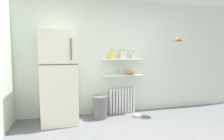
% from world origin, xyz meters
% --- Properties ---
extents(back_wall, '(7.04, 0.10, 2.60)m').
position_xyz_m(back_wall, '(0.00, 2.05, 1.30)').
color(back_wall, silver).
rests_on(back_wall, ground_plane).
extents(refrigerator, '(0.70, 0.70, 1.84)m').
position_xyz_m(refrigerator, '(-1.27, 1.67, 0.92)').
color(refrigerator, silver).
rests_on(refrigerator, ground_plane).
extents(radiator, '(0.61, 0.12, 0.58)m').
position_xyz_m(radiator, '(0.12, 1.92, 0.29)').
color(radiator, white).
rests_on(radiator, ground_plane).
extents(wall_shelf_lower, '(0.91, 0.22, 0.02)m').
position_xyz_m(wall_shelf_lower, '(0.12, 1.89, 0.89)').
color(wall_shelf_lower, white).
extents(wall_shelf_upper, '(0.91, 0.22, 0.02)m').
position_xyz_m(wall_shelf_upper, '(0.12, 1.89, 1.26)').
color(wall_shelf_upper, white).
extents(storage_jar_0, '(0.09, 0.09, 0.21)m').
position_xyz_m(storage_jar_0, '(-0.14, 1.89, 1.38)').
color(storage_jar_0, yellow).
rests_on(storage_jar_0, wall_shelf_upper).
extents(storage_jar_1, '(0.11, 0.11, 0.20)m').
position_xyz_m(storage_jar_1, '(0.12, 1.89, 1.37)').
color(storage_jar_1, beige).
rests_on(storage_jar_1, wall_shelf_upper).
extents(storage_jar_2, '(0.10, 0.10, 0.18)m').
position_xyz_m(storage_jar_2, '(0.37, 1.89, 1.36)').
color(storage_jar_2, beige).
rests_on(storage_jar_2, wall_shelf_upper).
extents(vase, '(0.07, 0.07, 0.21)m').
position_xyz_m(vase, '(0.07, 1.89, 1.01)').
color(vase, '#B2ADA8').
rests_on(vase, wall_shelf_lower).
extents(shelf_bowl, '(0.18, 0.18, 0.08)m').
position_xyz_m(shelf_bowl, '(0.30, 1.89, 0.94)').
color(shelf_bowl, orange).
rests_on(shelf_bowl, wall_shelf_lower).
extents(trash_bin, '(0.31, 0.31, 0.48)m').
position_xyz_m(trash_bin, '(-0.45, 1.69, 0.24)').
color(trash_bin, slate).
rests_on(trash_bin, ground_plane).
extents(pet_food_bowl, '(0.17, 0.17, 0.05)m').
position_xyz_m(pet_food_bowl, '(0.36, 1.55, 0.03)').
color(pet_food_bowl, '#B7B7BC').
rests_on(pet_food_bowl, ground_plane).
extents(hanging_fruit_basket, '(0.28, 0.28, 0.10)m').
position_xyz_m(hanging_fruit_basket, '(1.33, 1.57, 1.70)').
color(hanging_fruit_basket, '#B2B2B7').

